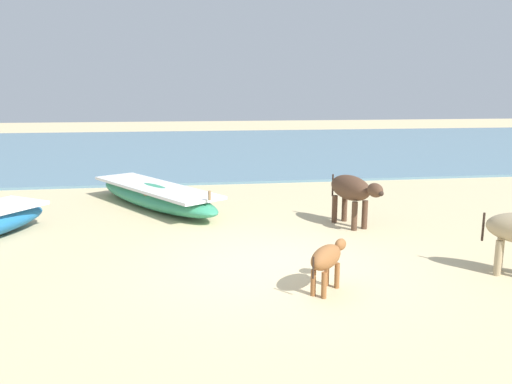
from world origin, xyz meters
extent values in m
plane|color=#CCB789|center=(0.00, 0.00, 0.00)|extent=(80.00, 80.00, 0.00)
cube|color=slate|center=(0.00, 17.20, 0.04)|extent=(60.00, 20.00, 0.08)
ellipsoid|color=#338C66|center=(-2.17, 4.45, 0.27)|extent=(3.62, 4.71, 0.54)
cube|color=white|center=(-2.17, 4.45, 0.50)|extent=(3.28, 4.21, 0.07)
cube|color=olive|center=(-1.97, 4.14, 0.42)|extent=(0.86, 0.62, 0.04)
cylinder|color=olive|center=(-0.93, 2.56, 0.64)|extent=(0.06, 0.06, 0.20)
cylinder|color=tan|center=(3.44, -0.80, 0.28)|extent=(0.11, 0.11, 0.55)
cylinder|color=tan|center=(3.28, -0.99, 0.28)|extent=(0.11, 0.11, 0.55)
cylinder|color=#2D2119|center=(3.16, -0.73, 0.71)|extent=(0.04, 0.04, 0.45)
ellipsoid|color=brown|center=(0.48, -1.22, 0.51)|extent=(0.72, 0.76, 0.33)
ellipsoid|color=brown|center=(0.81, -0.85, 0.57)|extent=(0.27, 0.28, 0.18)
sphere|color=#2D2119|center=(0.88, -0.77, 0.54)|extent=(0.10, 0.10, 0.07)
cylinder|color=brown|center=(0.56, -1.01, 0.19)|extent=(0.07, 0.07, 0.37)
cylinder|color=brown|center=(0.69, -1.12, 0.19)|extent=(0.07, 0.07, 0.37)
cylinder|color=brown|center=(0.28, -1.33, 0.19)|extent=(0.07, 0.07, 0.37)
cylinder|color=brown|center=(0.40, -1.44, 0.19)|extent=(0.07, 0.07, 0.37)
cylinder|color=#2D2119|center=(0.22, -1.52, 0.48)|extent=(0.02, 0.02, 0.30)
ellipsoid|color=#4C3323|center=(1.97, 2.13, 0.81)|extent=(0.82, 1.28, 0.52)
ellipsoid|color=#4C3323|center=(2.21, 1.38, 0.90)|extent=(0.35, 0.44, 0.28)
sphere|color=#2D2119|center=(2.27, 1.22, 0.87)|extent=(0.14, 0.14, 0.11)
cylinder|color=#4C3323|center=(2.20, 1.84, 0.30)|extent=(0.12, 0.12, 0.59)
cylinder|color=#4C3323|center=(1.95, 1.76, 0.30)|extent=(0.12, 0.12, 0.59)
cylinder|color=#4C3323|center=(1.99, 2.50, 0.30)|extent=(0.12, 0.12, 0.59)
cylinder|color=#4C3323|center=(1.74, 2.42, 0.30)|extent=(0.12, 0.12, 0.59)
cylinder|color=#2D2119|center=(1.78, 2.73, 0.76)|extent=(0.04, 0.04, 0.49)
camera|label=1|loc=(-1.44, -7.62, 2.78)|focal=34.83mm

